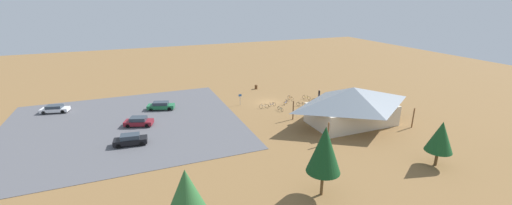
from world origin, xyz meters
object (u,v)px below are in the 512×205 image
(bicycle_teal_edge_south, at_px, (280,109))
(car_green_mid_lot, at_px, (161,106))
(trash_bin, at_px, (256,87))
(bicycle_blue_front_row, at_px, (286,103))
(pine_far_west, at_px, (324,150))
(bicycle_green_yard_center, at_px, (353,96))
(pine_east, at_px, (186,193))
(visitor_crossing_yard, at_px, (319,94))
(bicycle_white_near_sign, at_px, (264,106))
(lot_sign, at_px, (240,98))
(bicycle_black_back_row, at_px, (301,104))
(bicycle_blue_yard_right, at_px, (272,105))
(pine_west, at_px, (441,137))
(bicycle_red_mid_cluster, at_px, (345,93))
(bicycle_purple_lone_east, at_px, (340,95))
(car_black_second_row, at_px, (130,140))
(bicycle_orange_lone_west, at_px, (290,98))
(car_white_by_curb, at_px, (55,109))
(bicycle_yellow_trailside, at_px, (306,98))
(bike_pavilion, at_px, (352,103))
(car_maroon_near_entry, at_px, (139,121))
(bicycle_silver_yard_front, at_px, (310,102))

(bicycle_teal_edge_south, height_order, car_green_mid_lot, car_green_mid_lot)
(trash_bin, bearing_deg, bicycle_blue_front_row, 95.30)
(trash_bin, bearing_deg, bicycle_teal_edge_south, 84.84)
(pine_far_west, xyz_separation_m, bicycle_green_yard_center, (-24.01, -25.28, -4.71))
(pine_east, bearing_deg, visitor_crossing_yard, -136.67)
(pine_far_west, height_order, bicycle_blue_front_row, pine_far_west)
(trash_bin, height_order, bicycle_white_near_sign, trash_bin)
(lot_sign, xyz_separation_m, bicycle_black_back_row, (-10.16, 4.84, -1.04))
(bicycle_blue_yard_right, distance_m, visitor_crossing_yard, 10.89)
(pine_west, bearing_deg, bicycle_red_mid_cluster, -105.75)
(pine_east, height_order, bicycle_black_back_row, pine_east)
(lot_sign, distance_m, bicycle_red_mid_cluster, 22.19)
(bicycle_teal_edge_south, height_order, bicycle_black_back_row, bicycle_black_back_row)
(bicycle_white_near_sign, distance_m, bicycle_red_mid_cluster, 18.77)
(bicycle_purple_lone_east, height_order, car_black_second_row, car_black_second_row)
(bicycle_orange_lone_west, bearing_deg, bicycle_teal_edge_south, 46.02)
(lot_sign, xyz_separation_m, bicycle_blue_front_row, (-7.93, 2.95, -1.06))
(bicycle_red_mid_cluster, bearing_deg, car_white_by_curb, -10.86)
(bicycle_yellow_trailside, relative_size, visitor_crossing_yard, 0.89)
(car_black_second_row, bearing_deg, car_green_mid_lot, -112.56)
(trash_bin, height_order, bicycle_purple_lone_east, trash_bin)
(pine_far_west, bearing_deg, bicycle_blue_yard_right, -104.44)
(car_black_second_row, bearing_deg, bicycle_yellow_trailside, -165.24)
(bicycle_orange_lone_west, height_order, bicycle_red_mid_cluster, bicycle_orange_lone_west)
(bicycle_purple_lone_east, distance_m, bicycle_yellow_trailside, 7.33)
(bike_pavilion, relative_size, pine_far_west, 2.11)
(bicycle_red_mid_cluster, bearing_deg, visitor_crossing_yard, -1.73)
(bike_pavilion, height_order, bicycle_red_mid_cluster, bike_pavilion)
(bicycle_yellow_trailside, xyz_separation_m, bicycle_blue_front_row, (5.23, 1.31, -0.02))
(bicycle_teal_edge_south, xyz_separation_m, car_white_by_curb, (36.62, -13.88, 0.36))
(bike_pavilion, bearing_deg, pine_west, 93.79)
(trash_bin, height_order, car_maroon_near_entry, car_maroon_near_entry)
(bicycle_blue_yard_right, relative_size, bicycle_blue_front_row, 1.22)
(visitor_crossing_yard, bearing_deg, car_green_mid_lot, -8.88)
(bicycle_green_yard_center, height_order, car_green_mid_lot, car_green_mid_lot)
(bicycle_green_yard_center, height_order, bicycle_red_mid_cluster, bicycle_green_yard_center)
(bicycle_purple_lone_east, bearing_deg, bicycle_green_yard_center, 137.51)
(car_black_second_row, xyz_separation_m, car_white_by_curb, (11.76, -18.47, -0.08))
(pine_west, bearing_deg, bicycle_yellow_trailside, -87.80)
(bicycle_orange_lone_west, relative_size, car_green_mid_lot, 0.35)
(bicycle_purple_lone_east, bearing_deg, trash_bin, -40.57)
(bicycle_purple_lone_east, xyz_separation_m, bicycle_green_yard_center, (-1.87, 1.72, -0.01))
(bicycle_yellow_trailside, height_order, car_black_second_row, car_black_second_row)
(pine_west, distance_m, bicycle_red_mid_cluster, 29.10)
(pine_west, bearing_deg, car_green_mid_lot, -49.28)
(bicycle_silver_yard_front, xyz_separation_m, car_green_mid_lot, (26.32, -7.21, 0.40))
(car_maroon_near_entry, distance_m, car_green_mid_lot, 7.64)
(car_green_mid_lot, bearing_deg, trash_bin, -163.84)
(bicycle_green_yard_center, xyz_separation_m, visitor_crossing_yard, (6.30, -2.67, 0.53))
(bicycle_silver_yard_front, bearing_deg, bicycle_purple_lone_east, -168.75)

